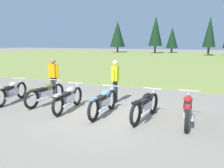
{
  "coord_description": "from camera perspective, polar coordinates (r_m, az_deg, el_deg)",
  "views": [
    {
      "loc": [
        3.06,
        -6.74,
        2.35
      ],
      "look_at": [
        0.0,
        0.6,
        0.9
      ],
      "focal_mm": 37.02,
      "sensor_mm": 36.0,
      "label": 1
    }
  ],
  "objects": [
    {
      "name": "motorcycle_cream",
      "position": [
        9.91,
        -23.53,
        -1.66
      ],
      "size": [
        0.73,
        2.07,
        0.88
      ],
      "color": "black",
      "rests_on": "ground"
    },
    {
      "name": "forest_treeline",
      "position": [
        44.3,
        24.28,
        11.73
      ],
      "size": [
        38.16,
        18.04,
        8.44
      ],
      "color": "#47331E",
      "rests_on": "ground"
    },
    {
      "name": "ground_plane",
      "position": [
        7.77,
        -1.72,
        -7.28
      ],
      "size": [
        140.0,
        140.0,
        0.0
      ],
      "primitive_type": "plane",
      "color": "gray"
    },
    {
      "name": "motorcycle_red",
      "position": [
        7.09,
        18.17,
        -5.85
      ],
      "size": [
        0.62,
        2.1,
        0.88
      ],
      "color": "black",
      "rests_on": "ground"
    },
    {
      "name": "grass_moorland",
      "position": [
        33.7,
        17.47,
        5.96
      ],
      "size": [
        80.0,
        44.0,
        0.1
      ],
      "primitive_type": "cube",
      "color": "olive",
      "rests_on": "ground"
    },
    {
      "name": "rider_with_back_turned",
      "position": [
        10.05,
        -14.25,
        1.99
      ],
      "size": [
        0.54,
        0.27,
        1.67
      ],
      "color": "#2D2D38",
      "rests_on": "ground"
    },
    {
      "name": "rider_in_hivis_vest",
      "position": [
        8.95,
        0.8,
        1.32
      ],
      "size": [
        0.25,
        0.55,
        1.67
      ],
      "color": "#2D2D38",
      "rests_on": "ground"
    },
    {
      "name": "motorcycle_sky_blue",
      "position": [
        7.55,
        -2.11,
        -4.36
      ],
      "size": [
        0.62,
        2.1,
        0.88
      ],
      "color": "black",
      "rests_on": "ground"
    },
    {
      "name": "motorcycle_olive",
      "position": [
        9.13,
        -16.04,
        -2.17
      ],
      "size": [
        0.62,
        2.1,
        0.88
      ],
      "color": "black",
      "rests_on": "ground"
    },
    {
      "name": "motorcycle_silver",
      "position": [
        8.18,
        -10.68,
        -3.37
      ],
      "size": [
        0.62,
        2.1,
        0.88
      ],
      "color": "black",
      "rests_on": "ground"
    },
    {
      "name": "motorcycle_black",
      "position": [
        7.19,
        8.28,
        -5.22
      ],
      "size": [
        0.62,
        2.09,
        0.88
      ],
      "color": "black",
      "rests_on": "ground"
    }
  ]
}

